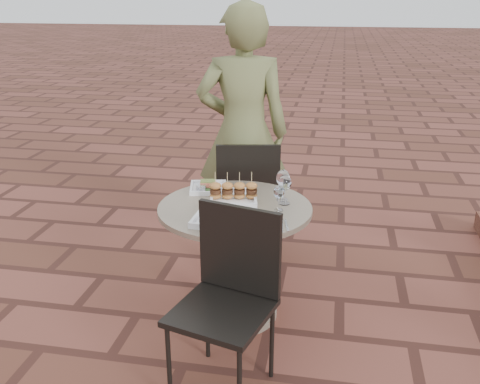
% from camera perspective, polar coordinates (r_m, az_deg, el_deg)
% --- Properties ---
extents(ground, '(60.00, 60.00, 0.00)m').
position_cam_1_polar(ground, '(3.32, 3.07, -14.43)').
color(ground, brown).
rests_on(ground, ground).
extents(cafe_table, '(0.90, 0.90, 0.73)m').
position_cam_1_polar(cafe_table, '(3.22, -0.53, -5.58)').
color(cafe_table, gray).
rests_on(cafe_table, ground).
extents(chair_far, '(0.52, 0.52, 0.93)m').
position_cam_1_polar(chair_far, '(3.85, 0.83, -0.01)').
color(chair_far, black).
rests_on(chair_far, ground).
extents(chair_near, '(0.54, 0.54, 0.93)m').
position_cam_1_polar(chair_near, '(2.67, -1.07, -9.92)').
color(chair_near, black).
rests_on(chair_near, ground).
extents(diner, '(0.75, 0.56, 1.86)m').
position_cam_1_polar(diner, '(3.94, 0.31, 6.27)').
color(diner, brown).
rests_on(diner, ground).
extents(plate_salmon, '(0.27, 0.27, 0.06)m').
position_cam_1_polar(plate_salmon, '(3.37, -3.42, 0.53)').
color(plate_salmon, white).
rests_on(plate_salmon, cafe_table).
extents(plate_sliders, '(0.32, 0.32, 0.18)m').
position_cam_1_polar(plate_sliders, '(3.18, -0.70, -0.19)').
color(plate_sliders, white).
rests_on(plate_sliders, cafe_table).
extents(plate_tuna, '(0.30, 0.30, 0.03)m').
position_cam_1_polar(plate_tuna, '(2.91, -2.03, -2.80)').
color(plate_tuna, white).
rests_on(plate_tuna, cafe_table).
extents(wine_glass_right, '(0.07, 0.07, 0.15)m').
position_cam_1_polar(wine_glass_right, '(3.03, 4.20, -0.07)').
color(wine_glass_right, white).
rests_on(wine_glass_right, cafe_table).
extents(wine_glass_mid, '(0.08, 0.08, 0.19)m').
position_cam_1_polar(wine_glass_mid, '(3.17, 4.61, 1.42)').
color(wine_glass_mid, white).
rests_on(wine_glass_mid, cafe_table).
extents(wine_glass_far, '(0.08, 0.08, 0.18)m').
position_cam_1_polar(wine_glass_far, '(3.12, 4.81, 0.92)').
color(wine_glass_far, white).
rests_on(wine_glass_far, cafe_table).
extents(steel_ramekin, '(0.06, 0.06, 0.05)m').
position_cam_1_polar(steel_ramekin, '(3.33, -4.17, 0.36)').
color(steel_ramekin, silver).
rests_on(steel_ramekin, cafe_table).
extents(cutlery_set, '(0.11, 0.19, 0.00)m').
position_cam_1_polar(cutlery_set, '(2.87, 4.53, -3.53)').
color(cutlery_set, silver).
rests_on(cutlery_set, cafe_table).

